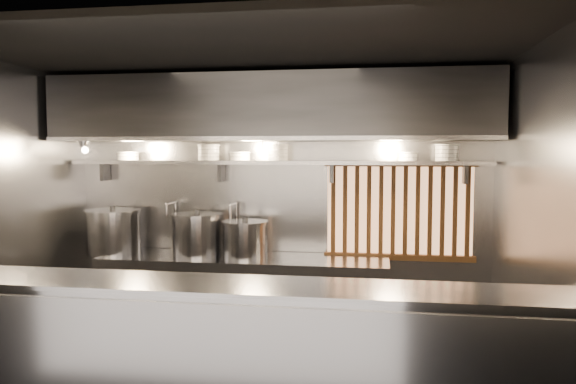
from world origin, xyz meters
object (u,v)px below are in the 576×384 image
(pendant_bulb, at_px, (263,155))
(stock_pot_left, at_px, (113,231))
(stock_pot_mid, at_px, (245,239))
(stock_pot_right, at_px, (198,234))
(heat_lamp, at_px, (83,144))

(pendant_bulb, bearing_deg, stock_pot_left, -178.47)
(pendant_bulb, height_order, stock_pot_mid, pendant_bulb)
(pendant_bulb, xyz_separation_m, stock_pot_mid, (-0.17, -0.09, -0.87))
(pendant_bulb, height_order, stock_pot_left, pendant_bulb)
(stock_pot_mid, height_order, stock_pot_right, stock_pot_right)
(stock_pot_right, bearing_deg, pendant_bulb, 3.35)
(heat_lamp, xyz_separation_m, stock_pot_mid, (1.63, 0.26, -0.98))
(pendant_bulb, xyz_separation_m, stock_pot_left, (-1.65, -0.04, -0.83))
(heat_lamp, relative_size, stock_pot_mid, 0.62)
(stock_pot_mid, bearing_deg, pendant_bulb, 26.31)
(stock_pot_right, bearing_deg, heat_lamp, -164.31)
(stock_pot_mid, xyz_separation_m, stock_pot_right, (-0.53, 0.04, 0.03))
(stock_pot_mid, distance_m, stock_pot_right, 0.53)
(stock_pot_left, xyz_separation_m, stock_pot_right, (0.95, 0.00, -0.01))
(stock_pot_left, relative_size, stock_pot_mid, 1.44)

